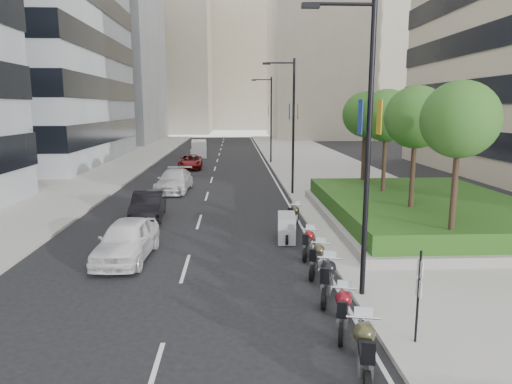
{
  "coord_description": "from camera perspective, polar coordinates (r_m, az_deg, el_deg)",
  "views": [
    {
      "loc": [
        0.33,
        -12.25,
        5.88
      ],
      "look_at": [
        1.36,
        8.58,
        2.0
      ],
      "focal_mm": 32.0,
      "sensor_mm": 36.0,
      "label": 1
    }
  ],
  "objects": [
    {
      "name": "lane_centre",
      "position": [
        42.69,
        -5.26,
        2.58
      ],
      "size": [
        0.12,
        100.0,
        0.01
      ],
      "primitive_type": "cube",
      "color": "silver",
      "rests_on": "ground"
    },
    {
      "name": "lane_edge",
      "position": [
        42.79,
        1.72,
        2.64
      ],
      "size": [
        0.12,
        100.0,
        0.01
      ],
      "primitive_type": "cube",
      "color": "silver",
      "rests_on": "ground"
    },
    {
      "name": "car_a",
      "position": [
        18.63,
        -15.84,
        -5.74
      ],
      "size": [
        2.11,
        4.71,
        1.57
      ],
      "primitive_type": "imported",
      "rotation": [
        0.0,
        0.0,
        -0.05
      ],
      "color": "white",
      "rests_on": "ground"
    },
    {
      "name": "building_cream_centre",
      "position": [
        132.91,
        -2.18,
        16.19
      ],
      "size": [
        30.0,
        24.0,
        38.0
      ],
      "primitive_type": "cube",
      "color": "#B7AD93",
      "rests_on": "ground"
    },
    {
      "name": "car_d",
      "position": [
        44.98,
        -8.22,
        3.77
      ],
      "size": [
        2.41,
        4.9,
        1.34
      ],
      "primitive_type": "imported",
      "rotation": [
        0.0,
        0.0,
        0.04
      ],
      "color": "maroon",
      "rests_on": "ground"
    },
    {
      "name": "motorcycle_2",
      "position": [
        14.63,
        8.93,
        -10.69
      ],
      "size": [
        0.96,
        2.22,
        1.14
      ],
      "rotation": [
        0.0,
        0.0,
        1.26
      ],
      "color": "black",
      "rests_on": "ground"
    },
    {
      "name": "motorcycle_3",
      "position": [
        16.62,
        7.67,
        -8.27
      ],
      "size": [
        0.97,
        1.93,
        1.02
      ],
      "rotation": [
        0.0,
        0.0,
        1.17
      ],
      "color": "black",
      "rests_on": "ground"
    },
    {
      "name": "delivery_van",
      "position": [
        55.87,
        -7.15,
        5.33
      ],
      "size": [
        2.07,
        4.69,
        1.92
      ],
      "rotation": [
        0.0,
        0.0,
        0.07
      ],
      "color": "white",
      "rests_on": "ground"
    },
    {
      "name": "motorcycle_4",
      "position": [
        18.49,
        6.54,
        -6.35
      ],
      "size": [
        0.84,
        1.92,
        0.99
      ],
      "rotation": [
        0.0,
        0.0,
        1.25
      ],
      "color": "black",
      "rests_on": "ground"
    },
    {
      "name": "motorcycle_6",
      "position": [
        22.59,
        4.72,
        -3.07
      ],
      "size": [
        0.94,
        2.1,
        1.09
      ],
      "rotation": [
        0.0,
        0.0,
        1.24
      ],
      "color": "black",
      "rests_on": "ground"
    },
    {
      "name": "building_cream_left",
      "position": [
        114.28,
        -12.53,
        15.87
      ],
      "size": [
        26.0,
        24.0,
        34.0
      ],
      "primitive_type": "cube",
      "color": "#B7AD93",
      "rests_on": "ground"
    },
    {
      "name": "sidewalk_left",
      "position": [
        44.39,
        -18.95,
        2.45
      ],
      "size": [
        8.0,
        100.0,
        0.15
      ],
      "primitive_type": "cube",
      "color": "#9E9B93",
      "rests_on": "ground"
    },
    {
      "name": "planter",
      "position": [
        24.88,
        20.15,
        -2.96
      ],
      "size": [
        10.0,
        14.0,
        0.4
      ],
      "primitive_type": "cube",
      "color": "gray",
      "rests_on": "sidewalk_right"
    },
    {
      "name": "tree_2",
      "position": [
        25.59,
        16.0,
        9.12
      ],
      "size": [
        2.8,
        2.8,
        6.3
      ],
      "color": "#332319",
      "rests_on": "planter"
    },
    {
      "name": "lamp_post_2",
      "position": [
        48.4,
        1.72,
        9.56
      ],
      "size": [
        2.34,
        0.45,
        9.0
      ],
      "color": "black",
      "rests_on": "ground"
    },
    {
      "name": "car_c",
      "position": [
        32.85,
        -10.19,
        1.41
      ],
      "size": [
        2.43,
        5.37,
        1.53
      ],
      "primitive_type": "imported",
      "rotation": [
        0.0,
        0.0,
        -0.06
      ],
      "color": "silver",
      "rests_on": "ground"
    },
    {
      "name": "tree_0",
      "position": [
        18.19,
        24.12,
        8.2
      ],
      "size": [
        2.8,
        2.8,
        6.3
      ],
      "color": "#332319",
      "rests_on": "planter"
    },
    {
      "name": "motorcycle_0",
      "position": [
        10.84,
        13.39,
        -18.75
      ],
      "size": [
        0.81,
        2.33,
        1.17
      ],
      "rotation": [
        0.0,
        0.0,
        1.37
      ],
      "color": "black",
      "rests_on": "ground"
    },
    {
      "name": "car_b",
      "position": [
        25.02,
        -13.32,
        -1.63
      ],
      "size": [
        1.85,
        4.54,
        1.46
      ],
      "primitive_type": "imported",
      "rotation": [
        0.0,
        0.0,
        0.07
      ],
      "color": "black",
      "rests_on": "ground"
    },
    {
      "name": "tree_1",
      "position": [
        21.84,
        19.38,
        8.76
      ],
      "size": [
        2.8,
        2.8,
        6.3
      ],
      "color": "#332319",
      "rests_on": "planter"
    },
    {
      "name": "lamp_post_1",
      "position": [
        30.5,
        4.41,
        8.97
      ],
      "size": [
        2.34,
        0.45,
        9.0
      ],
      "color": "black",
      "rests_on": "ground"
    },
    {
      "name": "parking_sign",
      "position": [
        12.02,
        19.65,
        -11.69
      ],
      "size": [
        0.06,
        0.32,
        2.5
      ],
      "color": "black",
      "rests_on": "ground"
    },
    {
      "name": "hedge",
      "position": [
        24.75,
        20.24,
        -1.61
      ],
      "size": [
        9.4,
        13.4,
        0.8
      ],
      "primitive_type": "cube",
      "color": "#1C4213",
      "rests_on": "planter"
    },
    {
      "name": "building_grey_far",
      "position": [
        86.25,
        -20.0,
        15.99
      ],
      "size": [
        22.0,
        26.0,
        30.0
      ],
      "primitive_type": "cube",
      "color": "gray",
      "rests_on": "ground"
    },
    {
      "name": "ground",
      "position": [
        13.59,
        -4.09,
        -15.12
      ],
      "size": [
        160.0,
        160.0,
        0.0
      ],
      "primitive_type": "plane",
      "color": "black",
      "rests_on": "ground"
    },
    {
      "name": "lamp_post_0",
      "position": [
        13.81,
        13.3,
        6.88
      ],
      "size": [
        2.34,
        0.45,
        9.0
      ],
      "color": "black",
      "rests_on": "ground"
    },
    {
      "name": "motorcycle_5",
      "position": [
        20.51,
        3.84,
        -4.48
      ],
      "size": [
        0.94,
        2.0,
        1.15
      ],
      "rotation": [
        0.0,
        0.0,
        1.48
      ],
      "color": "black",
      "rests_on": "ground"
    },
    {
      "name": "motorcycle_1",
      "position": [
        12.72,
        10.8,
        -14.42
      ],
      "size": [
        0.82,
        2.02,
        1.03
      ],
      "rotation": [
        0.0,
        0.0,
        1.29
      ],
      "color": "black",
      "rests_on": "ground"
    },
    {
      "name": "building_cream_right",
      "position": [
        95.53,
        10.82,
        17.64
      ],
      "size": [
        28.0,
        24.0,
        36.0
      ],
      "primitive_type": "cube",
      "color": "#B7AD93",
      "rests_on": "ground"
    },
    {
      "name": "sidewalk_right",
      "position": [
        43.52,
        8.7,
        2.74
      ],
      "size": [
        10.0,
        100.0,
        0.15
      ],
      "primitive_type": "cube",
      "color": "#9E9B93",
      "rests_on": "ground"
    },
    {
      "name": "tree_3",
      "position": [
        29.41,
        13.48,
        9.36
      ],
      "size": [
        2.8,
        2.8,
        6.3
      ],
      "color": "#332319",
      "rests_on": "planter"
    }
  ]
}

